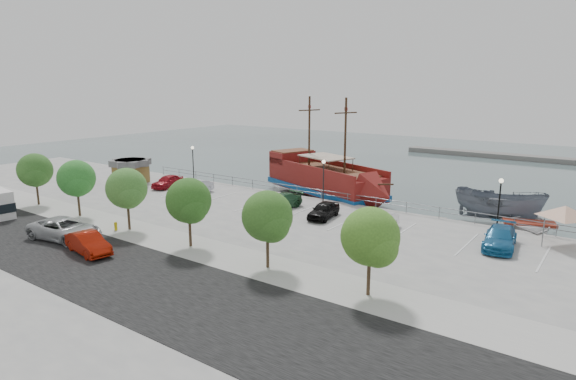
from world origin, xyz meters
The scene contains 32 objects.
ground centered at (0.00, 0.00, -1.00)m, with size 160.00×160.00×0.00m, color #404F51.
land_slab centered at (0.00, -21.00, -0.60)m, with size 100.00×58.00×1.20m, color gray.
street centered at (0.00, -16.00, 0.01)m, with size 100.00×8.00×0.04m, color black.
sidewalk centered at (0.00, -10.00, 0.01)m, with size 100.00×4.00×0.05m, color #AAA8A5.
seawall_railing centered at (0.00, 7.80, 0.53)m, with size 50.00×0.06×1.00m.
far_shore centered at (10.00, 55.00, -0.60)m, with size 40.00×3.00×0.80m, color slate.
pirate_ship centered at (-2.35, 12.12, 0.93)m, with size 18.56×10.92×11.54m.
patrol_boat centered at (14.86, 12.24, 0.52)m, with size 2.96×7.86×3.04m, color slate.
speedboat centered at (17.73, 10.36, -0.33)m, with size 4.59×6.42×1.33m, color silver.
dock_west centered at (-15.38, 9.20, -0.82)m, with size 6.21×1.78×0.36m, color #68635D.
dock_mid centered at (7.80, 9.20, -0.82)m, with size 6.42×1.83×0.37m, color gray.
dock_east centered at (15.45, 9.20, -0.80)m, with size 6.88×1.97×0.39m, color gray.
shed centered at (-23.26, 1.63, 1.51)m, with size 4.41×4.41×2.84m.
canopy_tent centered at (20.56, 5.99, 2.89)m, with size 4.44×4.44×3.33m.
street_van centered at (-9.81, -14.33, 0.82)m, with size 2.71×5.87×1.63m, color #A6A8AA.
street_sedan centered at (-5.66, -15.05, 0.72)m, with size 1.53×4.40×1.45m, color #991505.
fire_hydrant centered at (-8.64, -10.80, 0.40)m, with size 0.25×0.25×0.73m.
lamp_post_left centered at (-18.00, 6.50, 2.94)m, with size 0.36×0.36×4.28m.
lamp_post_mid centered at (0.00, 6.50, 2.94)m, with size 0.36×0.36×4.28m.
lamp_post_right centered at (16.00, 6.50, 2.94)m, with size 0.36×0.36×4.28m.
tree_a centered at (-21.85, -10.07, 3.30)m, with size 3.30×3.20×5.00m.
tree_b centered at (-14.85, -10.07, 3.30)m, with size 3.30×3.20×5.00m.
tree_c centered at (-7.85, -10.07, 3.30)m, with size 3.30×3.20×5.00m.
tree_d centered at (-0.85, -10.07, 3.30)m, with size 3.30×3.20×5.00m.
tree_e centered at (6.15, -10.07, 3.30)m, with size 3.30×3.20×5.00m.
tree_f centered at (13.15, -10.07, 3.30)m, with size 3.30×3.20×5.00m.
parked_car_a centered at (-18.04, 2.57, 0.72)m, with size 1.69×4.20×1.43m, color maroon.
parked_car_b centered at (-13.10, 2.06, 0.71)m, with size 1.50×4.32×1.42m, color silver.
parked_car_d centered at (-2.14, 2.36, 0.70)m, with size 1.96×4.81×1.39m, color #265632.
parked_car_e centered at (2.83, 1.97, 0.71)m, with size 1.68×4.16×1.42m, color black.
parked_car_f centered at (8.43, 1.47, 0.69)m, with size 1.45×4.17×1.37m, color white.
parked_car_h centered at (17.05, 2.62, 0.73)m, with size 2.05×5.05×1.46m, color #1D6498.
Camera 1 is at (23.73, -32.60, 11.37)m, focal length 30.00 mm.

